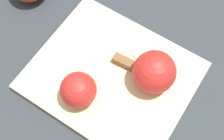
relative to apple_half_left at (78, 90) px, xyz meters
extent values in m
plane|color=#282D33|center=(0.02, 0.07, -0.05)|extent=(4.00, 4.00, 0.00)
cube|color=#D1B789|center=(0.02, 0.07, -0.04)|extent=(0.33, 0.28, 0.01)
sphere|color=red|center=(0.00, 0.00, 0.00)|extent=(0.07, 0.07, 0.07)
cylinder|color=#EFE5C6|center=(0.00, -0.01, 0.00)|extent=(0.06, 0.03, 0.06)
sphere|color=red|center=(0.09, 0.11, 0.01)|extent=(0.08, 0.08, 0.08)
cylinder|color=#EFE5C6|center=(0.09, 0.10, 0.01)|extent=(0.07, 0.03, 0.08)
cube|color=silver|center=(0.10, 0.12, -0.03)|extent=(0.09, 0.03, 0.00)
cube|color=brown|center=(0.03, 0.11, -0.02)|extent=(0.06, 0.03, 0.02)
cylinder|color=#EFE5C6|center=(0.04, 0.15, -0.03)|extent=(0.05, 0.05, 0.00)
camera|label=1|loc=(0.17, -0.12, 0.51)|focal=50.00mm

